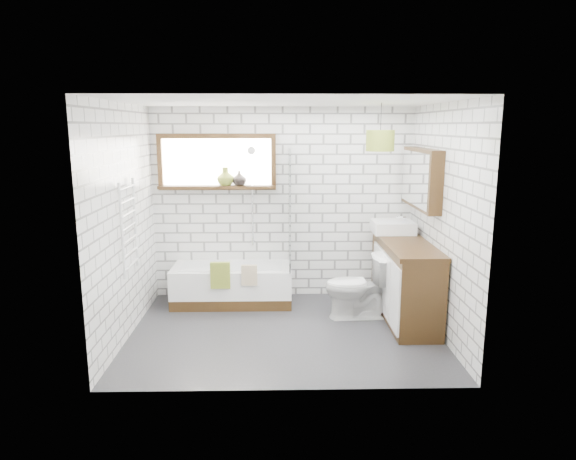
{
  "coord_description": "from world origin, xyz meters",
  "views": [
    {
      "loc": [
        -0.08,
        -5.4,
        2.25
      ],
      "look_at": [
        0.04,
        0.25,
        1.11
      ],
      "focal_mm": 32.0,
      "sensor_mm": 36.0,
      "label": 1
    }
  ],
  "objects_px": {
    "bathtub": "(232,285)",
    "basin": "(393,227)",
    "vanity": "(405,279)",
    "toilet": "(357,287)",
    "pendant": "(380,141)"
  },
  "relations": [
    {
      "from": "vanity",
      "to": "pendant",
      "type": "xyz_separation_m",
      "value": [
        -0.39,
        -0.2,
        1.63
      ]
    },
    {
      "from": "bathtub",
      "to": "toilet",
      "type": "relative_size",
      "value": 1.97
    },
    {
      "from": "bathtub",
      "to": "basin",
      "type": "distance_m",
      "value": 2.18
    },
    {
      "from": "bathtub",
      "to": "vanity",
      "type": "height_order",
      "value": "vanity"
    },
    {
      "from": "basin",
      "to": "pendant",
      "type": "xyz_separation_m",
      "value": [
        -0.33,
        -0.67,
        1.09
      ]
    },
    {
      "from": "vanity",
      "to": "pendant",
      "type": "height_order",
      "value": "pendant"
    },
    {
      "from": "bathtub",
      "to": "vanity",
      "type": "bearing_deg",
      "value": -14.77
    },
    {
      "from": "bathtub",
      "to": "pendant",
      "type": "bearing_deg",
      "value": -23.82
    },
    {
      "from": "basin",
      "to": "toilet",
      "type": "relative_size",
      "value": 0.66
    },
    {
      "from": "vanity",
      "to": "toilet",
      "type": "bearing_deg",
      "value": 179.74
    },
    {
      "from": "vanity",
      "to": "bathtub",
      "type": "bearing_deg",
      "value": 165.23
    },
    {
      "from": "vanity",
      "to": "basin",
      "type": "distance_m",
      "value": 0.72
    },
    {
      "from": "vanity",
      "to": "toilet",
      "type": "relative_size",
      "value": 2.13
    },
    {
      "from": "pendant",
      "to": "bathtub",
      "type": "bearing_deg",
      "value": 156.18
    },
    {
      "from": "toilet",
      "to": "pendant",
      "type": "height_order",
      "value": "pendant"
    }
  ]
}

